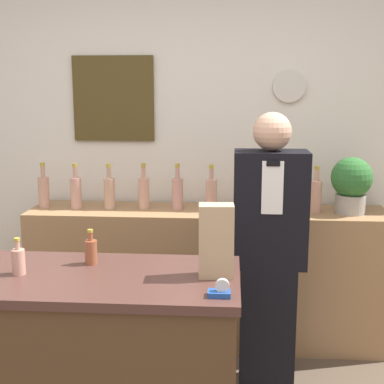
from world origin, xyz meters
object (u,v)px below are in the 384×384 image
at_px(shopkeeper, 269,255).
at_px(potted_plant, 351,183).
at_px(tape_dispenser, 220,291).
at_px(paper_bag, 216,241).

bearing_deg(shopkeeper, potted_plant, 44.33).
xyz_separation_m(shopkeeper, tape_dispenser, (-0.25, -0.92, 0.14)).
height_order(paper_bag, tape_dispenser, paper_bag).
height_order(potted_plant, paper_bag, potted_plant).
bearing_deg(paper_bag, shopkeeper, 68.16).
height_order(potted_plant, tape_dispenser, potted_plant).
distance_m(potted_plant, tape_dispenser, 1.68).
relative_size(shopkeeper, tape_dispenser, 17.73).
relative_size(shopkeeper, potted_plant, 4.35).
bearing_deg(potted_plant, paper_bag, -123.98).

